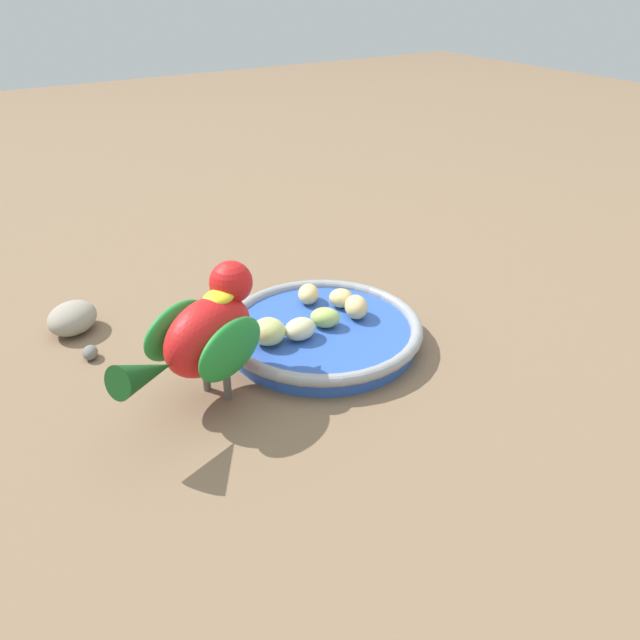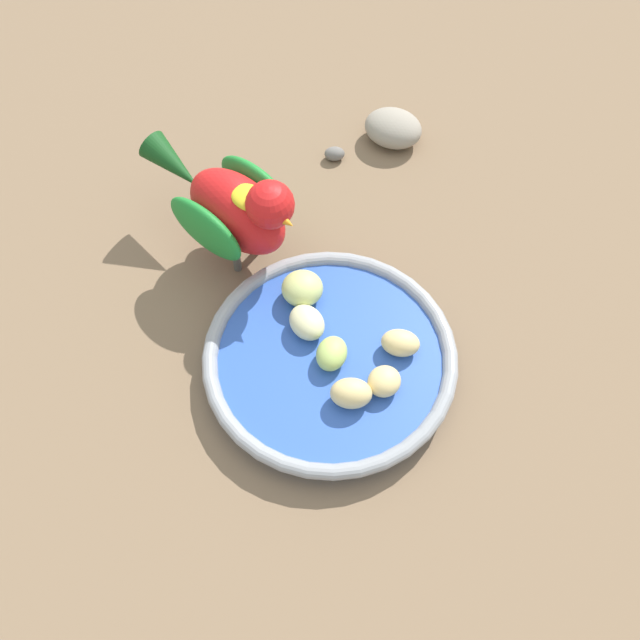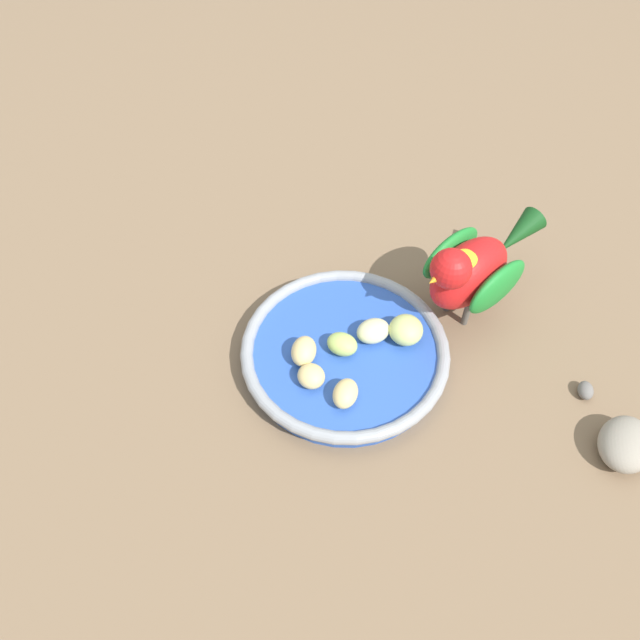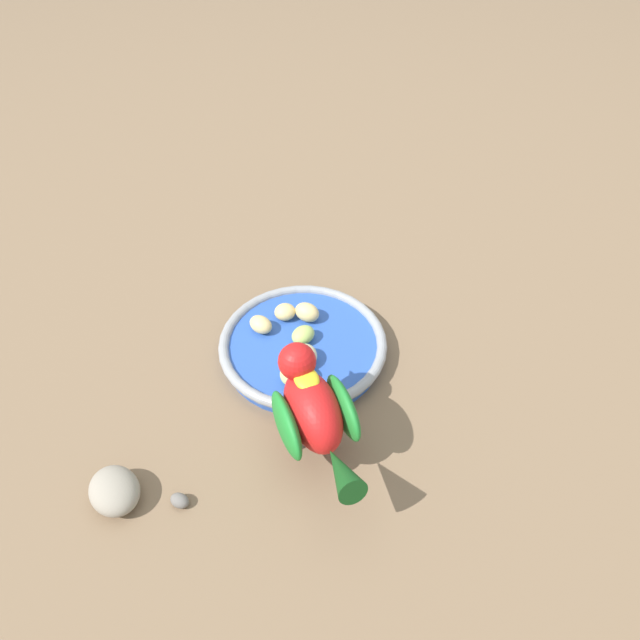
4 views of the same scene
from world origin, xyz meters
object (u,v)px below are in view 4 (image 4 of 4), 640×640
object	(u,v)px
apple_piece_0	(303,335)
parrot	(314,411)
rock_large	(114,491)
apple_piece_2	(295,374)
apple_piece_4	(285,312)
apple_piece_3	(261,324)
feeding_bowl	(303,346)
apple_piece_5	(303,356)
apple_piece_1	(307,312)
pebble_0	(180,501)

from	to	relation	value
apple_piece_0	parrot	bearing A→B (deg)	10.91
apple_piece_0	rock_large	world-z (taller)	apple_piece_0
apple_piece_2	apple_piece_4	bearing A→B (deg)	-166.23
apple_piece_0	apple_piece_3	world-z (taller)	same
apple_piece_0	apple_piece_4	size ratio (longest dim) A/B	1.13
feeding_bowl	apple_piece_5	distance (m)	0.04
apple_piece_3	apple_piece_5	bearing A→B (deg)	51.01
apple_piece_0	apple_piece_2	world-z (taller)	apple_piece_2
apple_piece_5	apple_piece_4	bearing A→B (deg)	-156.59
apple_piece_1	apple_piece_4	bearing A→B (deg)	-90.36
apple_piece_2	apple_piece_5	distance (m)	0.04
apple_piece_5	rock_large	size ratio (longest dim) A/B	0.58
apple_piece_2	apple_piece_4	world-z (taller)	apple_piece_2
feeding_bowl	rock_large	bearing A→B (deg)	-37.60
apple_piece_3	pebble_0	bearing A→B (deg)	-11.23
apple_piece_5	parrot	distance (m)	0.13
apple_piece_1	rock_large	world-z (taller)	apple_piece_1
apple_piece_2	apple_piece_4	size ratio (longest dim) A/B	1.29
apple_piece_1	apple_piece_5	xyz separation A→B (m)	(0.08, 0.00, -0.00)
apple_piece_4	feeding_bowl	bearing A→B (deg)	33.17
feeding_bowl	parrot	xyz separation A→B (m)	(0.16, 0.03, 0.06)
apple_piece_5	parrot	size ratio (longest dim) A/B	0.21
apple_piece_2	parrot	world-z (taller)	parrot
apple_piece_2	apple_piece_1	bearing A→B (deg)	178.37
apple_piece_1	rock_large	bearing A→B (deg)	-32.93
apple_piece_4	apple_piece_2	bearing A→B (deg)	13.77
feeding_bowl	apple_piece_0	distance (m)	0.02
apple_piece_1	parrot	xyz separation A→B (m)	(0.20, 0.03, 0.04)
apple_piece_3	apple_piece_5	distance (m)	0.09
apple_piece_0	pebble_0	world-z (taller)	apple_piece_0
apple_piece_2	parrot	bearing A→B (deg)	21.10
apple_piece_0	pebble_0	distance (m)	0.27
apple_piece_1	apple_piece_0	bearing A→B (deg)	-1.29
apple_piece_0	apple_piece_5	world-z (taller)	apple_piece_5
apple_piece_2	pebble_0	bearing A→B (deg)	-32.92
feeding_bowl	pebble_0	xyz separation A→B (m)	(0.24, -0.11, -0.01)
apple_piece_1	pebble_0	size ratio (longest dim) A/B	1.62
rock_large	pebble_0	world-z (taller)	rock_large
parrot	apple_piece_5	bearing A→B (deg)	-13.61
apple_piece_5	parrot	world-z (taller)	parrot
apple_piece_2	rock_large	world-z (taller)	apple_piece_2
parrot	apple_piece_1	bearing A→B (deg)	-17.50
feeding_bowl	rock_large	size ratio (longest dim) A/B	3.56
apple_piece_1	apple_piece_3	size ratio (longest dim) A/B	1.04
apple_piece_2	apple_piece_3	size ratio (longest dim) A/B	1.11
apple_piece_0	apple_piece_1	xyz separation A→B (m)	(-0.04, 0.00, 0.00)
apple_piece_5	pebble_0	size ratio (longest dim) A/B	1.69
apple_piece_3	parrot	xyz separation A→B (m)	(0.18, 0.09, 0.04)
apple_piece_5	rock_large	xyz separation A→B (m)	(0.21, -0.19, -0.02)
apple_piece_3	rock_large	distance (m)	0.29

